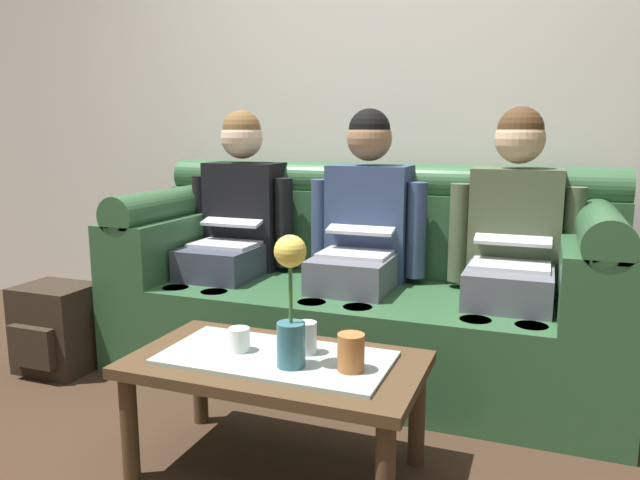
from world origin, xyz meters
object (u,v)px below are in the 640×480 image
person_right (513,241)px  person_left (235,224)px  flower_vase (291,301)px  cup_far_center (307,338)px  couch (362,293)px  person_middle (362,232)px  cup_near_right (239,340)px  cup_near_left (351,352)px  backpack_left (56,329)px  coffee_table (276,374)px

person_right → person_left: bearing=-180.0°
flower_vase → cup_far_center: size_ratio=3.92×
couch → flower_vase: couch is taller
person_middle → cup_near_right: person_middle is taller
cup_near_left → cup_far_center: cup_near_left is taller
person_right → cup_near_right: (-0.79, -0.96, -0.22)m
couch → backpack_left: (-1.33, -0.54, -0.17)m
person_middle → cup_far_center: (0.08, -0.90, -0.20)m
person_left → backpack_left: (-0.67, -0.53, -0.46)m
couch → flower_vase: 1.05m
cup_near_right → cup_far_center: size_ratio=0.75×
person_left → coffee_table: bearing=-55.1°
person_middle → backpack_left: (-1.33, -0.53, -0.46)m
person_left → flower_vase: person_left is taller
person_right → cup_far_center: size_ratio=11.64×
cup_near_left → backpack_left: cup_near_left is taller
backpack_left → person_right: bearing=15.0°
coffee_table → cup_near_left: 0.29m
person_right → person_middle: bearing=-180.0°
person_left → coffee_table: person_left is taller
person_left → cup_near_right: person_left is taller
person_right → backpack_left: person_right is taller
person_left → cup_far_center: size_ratio=11.64×
coffee_table → backpack_left: size_ratio=2.31×
person_middle → flower_vase: (0.08, -1.02, -0.05)m
person_left → person_right: same height
coffee_table → backpack_left: backpack_left is taller
flower_vase → cup_near_right: (-0.21, 0.06, -0.17)m
backpack_left → person_middle: bearing=21.8°
cup_near_left → cup_near_right: 0.39m
flower_vase → cup_near_right: 0.28m
couch → coffee_table: bearing=-90.0°
couch → cup_near_left: size_ratio=19.80×
person_left → flower_vase: (0.75, -1.02, -0.05)m
coffee_table → cup_near_right: (-0.13, -0.00, 0.10)m
person_left → cup_near_left: (0.93, -0.98, -0.20)m
cup_near_left → backpack_left: size_ratio=0.28×
person_right → coffee_table: size_ratio=1.29×
person_left → cup_far_center: 1.19m
coffee_table → person_right: bearing=55.1°
flower_vase → couch: bearing=94.6°
couch → coffee_table: (0.00, -0.96, -0.03)m
cup_near_right → cup_far_center: cup_far_center is taller
person_middle → cup_near_left: (0.26, -0.98, -0.20)m
person_left → person_right: size_ratio=1.00×
couch → cup_far_center: 0.91m
backpack_left → cup_near_right: bearing=-19.4°
couch → coffee_table: size_ratio=2.39×
person_right → backpack_left: (-2.00, -0.53, -0.46)m
backpack_left → cup_near_left: bearing=-15.7°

